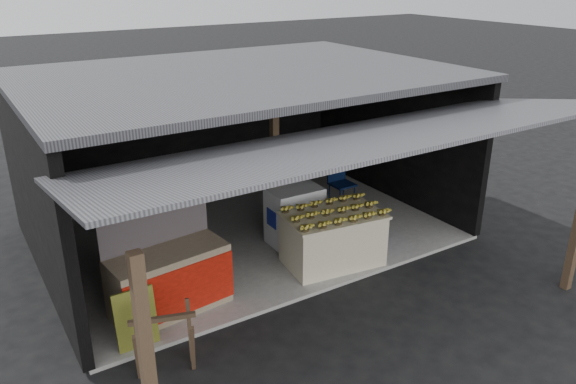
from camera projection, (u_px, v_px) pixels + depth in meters
ground at (322, 293)px, 8.62m from camera, size 80.00×80.00×0.00m
concrete_slab at (245, 231)px, 10.57m from camera, size 7.00×5.00×0.06m
shophouse at (234, 120)px, 10.04m from camera, size 7.40×7.29×3.02m
banana_table at (333, 239)px, 9.22m from camera, size 1.72×1.18×0.88m
banana_pile at (334, 209)px, 9.02m from camera, size 1.58×1.07×0.17m
white_crate at (295, 215)px, 9.91m from camera, size 0.94×0.65×1.03m
neighbor_stall at (169, 278)px, 7.94m from camera, size 1.72×0.92×1.70m
green_signboard at (136, 319)px, 7.19m from camera, size 0.54×0.14×0.80m
sawhorse at (164, 337)px, 6.79m from camera, size 0.87×0.86×0.78m
water_barrel at (371, 226)px, 10.10m from camera, size 0.35×0.35×0.51m
plastic_chair at (339, 179)px, 11.51m from camera, size 0.45×0.45×0.94m
magenta_rug at (334, 217)px, 11.10m from camera, size 1.58×1.13×0.01m
picture_frames at (181, 108)px, 11.66m from camera, size 1.62×0.04×0.46m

